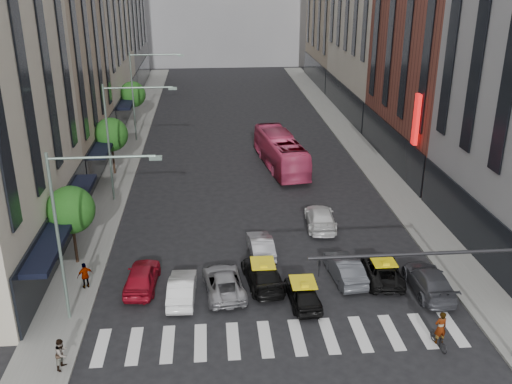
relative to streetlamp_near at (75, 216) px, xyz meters
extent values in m
plane|color=black|center=(10.04, -4.00, -5.90)|extent=(160.00, 160.00, 0.00)
cube|color=slate|center=(-1.46, 26.00, -5.83)|extent=(3.00, 96.00, 0.15)
cube|color=slate|center=(21.54, 26.00, -5.83)|extent=(3.00, 96.00, 0.15)
cube|color=tan|center=(-6.96, 24.00, 6.10)|extent=(8.00, 16.00, 24.00)
cube|color=brown|center=(27.04, 23.00, 7.10)|extent=(8.00, 18.00, 26.00)
cylinder|color=black|center=(-1.76, 6.00, -4.18)|extent=(0.18, 0.18, 3.15)
sphere|color=#134213|center=(-1.76, 6.00, -2.24)|extent=(2.88, 2.88, 2.88)
cylinder|color=black|center=(-1.76, 22.00, -4.18)|extent=(0.18, 0.18, 3.15)
sphere|color=#134213|center=(-1.76, 22.00, -2.24)|extent=(2.88, 2.88, 2.88)
cylinder|color=black|center=(-1.76, 38.00, -4.18)|extent=(0.18, 0.18, 3.15)
sphere|color=#134213|center=(-1.76, 38.00, -2.24)|extent=(2.88, 2.88, 2.88)
cylinder|color=gray|center=(-0.96, 0.00, -1.25)|extent=(0.16, 0.16, 9.00)
cylinder|color=gray|center=(1.54, 0.00, 2.95)|extent=(5.00, 0.12, 0.12)
cube|color=gray|center=(4.04, 0.00, 2.85)|extent=(0.60, 0.25, 0.18)
cylinder|color=gray|center=(-0.96, 16.00, -1.25)|extent=(0.16, 0.16, 9.00)
cylinder|color=gray|center=(1.54, 16.00, 2.95)|extent=(5.00, 0.12, 0.12)
cube|color=gray|center=(4.04, 16.00, 2.85)|extent=(0.60, 0.25, 0.18)
cylinder|color=gray|center=(-0.96, 32.00, -1.25)|extent=(0.16, 0.16, 9.00)
cylinder|color=gray|center=(1.54, 32.00, 2.95)|extent=(5.00, 0.12, 0.12)
cube|color=gray|center=(4.04, 32.00, 2.85)|extent=(0.60, 0.25, 0.18)
cylinder|color=black|center=(15.54, -5.00, -0.10)|extent=(10.00, 0.16, 0.16)
imported|color=black|center=(11.04, -5.00, -0.60)|extent=(0.13, 0.16, 0.80)
cube|color=red|center=(22.64, 16.00, 0.10)|extent=(0.30, 0.70, 4.00)
imported|color=maroon|center=(2.52, 2.87, -5.18)|extent=(1.97, 4.34, 1.44)
imported|color=silver|center=(4.83, 1.51, -5.24)|extent=(1.57, 4.11, 1.34)
imported|color=gray|center=(7.14, 2.01, -5.27)|extent=(2.63, 4.80, 1.28)
imported|color=black|center=(9.41, 2.66, -5.22)|extent=(2.49, 4.91, 1.37)
imported|color=black|center=(11.39, 0.50, -5.25)|extent=(1.84, 3.94, 1.30)
imported|color=#43454B|center=(14.25, 2.84, -5.21)|extent=(1.89, 4.37, 1.40)
imported|color=black|center=(16.43, 2.60, -5.30)|extent=(2.42, 4.52, 1.21)
imported|color=#3F4147|center=(18.66, 1.09, -5.21)|extent=(2.05, 4.85, 1.40)
imported|color=#ADADB3|center=(9.62, 6.20, -5.24)|extent=(1.64, 4.13, 1.34)
imported|color=white|center=(14.18, 10.03, -5.21)|extent=(2.31, 4.92, 1.39)
imported|color=#CE3C67|center=(12.95, 22.66, -4.39)|extent=(3.92, 11.14, 3.04)
imported|color=black|center=(17.32, -3.83, -5.51)|extent=(0.75, 1.58, 0.80)
imported|color=gray|center=(17.32, -3.83, -4.24)|extent=(0.68, 0.50, 1.73)
imported|color=gray|center=(-0.36, -4.02, -4.99)|extent=(0.77, 0.88, 1.53)
imported|color=gray|center=(-0.62, 2.92, -4.97)|extent=(0.98, 0.78, 1.56)
camera|label=1|loc=(6.59, -25.80, 11.40)|focal=40.00mm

